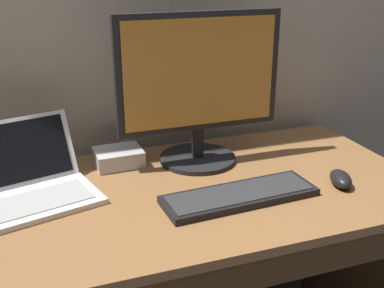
{
  "coord_description": "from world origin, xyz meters",
  "views": [
    {
      "loc": [
        -0.37,
        -1.2,
        1.41
      ],
      "look_at": [
        0.06,
        0.0,
        0.91
      ],
      "focal_mm": 44.85,
      "sensor_mm": 36.0,
      "label": 1
    }
  ],
  "objects_px": {
    "laptop_white": "(32,187)",
    "external_monitor": "(199,87)",
    "wired_keyboard": "(240,195)",
    "external_drive_box": "(118,157)",
    "computer_mouse": "(341,179)"
  },
  "relations": [
    {
      "from": "computer_mouse",
      "to": "external_drive_box",
      "type": "relative_size",
      "value": 0.7
    },
    {
      "from": "laptop_white",
      "to": "external_monitor",
      "type": "distance_m",
      "value": 0.58
    },
    {
      "from": "laptop_white",
      "to": "external_monitor",
      "type": "height_order",
      "value": "external_monitor"
    },
    {
      "from": "external_drive_box",
      "to": "external_monitor",
      "type": "bearing_deg",
      "value": -14.35
    },
    {
      "from": "external_monitor",
      "to": "computer_mouse",
      "type": "distance_m",
      "value": 0.51
    },
    {
      "from": "wired_keyboard",
      "to": "external_monitor",
      "type": "bearing_deg",
      "value": 93.3
    },
    {
      "from": "wired_keyboard",
      "to": "computer_mouse",
      "type": "bearing_deg",
      "value": -4.29
    },
    {
      "from": "laptop_white",
      "to": "external_monitor",
      "type": "bearing_deg",
      "value": 9.52
    },
    {
      "from": "wired_keyboard",
      "to": "external_drive_box",
      "type": "xyz_separation_m",
      "value": [
        -0.27,
        0.35,
        0.02
      ]
    },
    {
      "from": "external_monitor",
      "to": "computer_mouse",
      "type": "height_order",
      "value": "external_monitor"
    },
    {
      "from": "laptop_white",
      "to": "computer_mouse",
      "type": "distance_m",
      "value": 0.9
    },
    {
      "from": "wired_keyboard",
      "to": "external_drive_box",
      "type": "height_order",
      "value": "external_drive_box"
    },
    {
      "from": "laptop_white",
      "to": "wired_keyboard",
      "type": "distance_m",
      "value": 0.58
    },
    {
      "from": "laptop_white",
      "to": "computer_mouse",
      "type": "xyz_separation_m",
      "value": [
        0.87,
        -0.22,
        -0.02
      ]
    },
    {
      "from": "computer_mouse",
      "to": "external_drive_box",
      "type": "distance_m",
      "value": 0.7
    }
  ]
}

